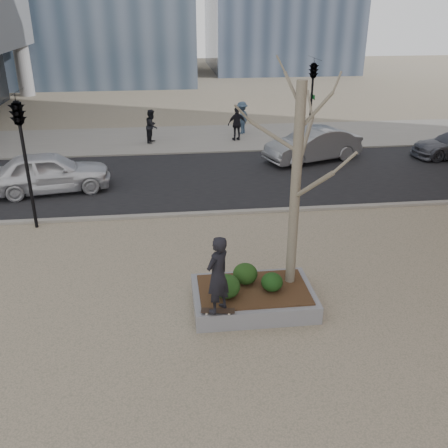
{
  "coord_description": "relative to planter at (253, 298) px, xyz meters",
  "views": [
    {
      "loc": [
        -0.99,
        -10.51,
        7.04
      ],
      "look_at": [
        0.5,
        2.0,
        1.4
      ],
      "focal_mm": 40.0,
      "sensor_mm": 36.0,
      "label": 1
    }
  ],
  "objects": [
    {
      "name": "sycamore_tree",
      "position": [
        1.0,
        0.3,
        3.56
      ],
      "size": [
        2.8,
        2.8,
        6.6
      ],
      "primitive_type": null,
      "color": "gray",
      "rests_on": "planter_mulch"
    },
    {
      "name": "pedestrian_a",
      "position": [
        -2.69,
        16.33,
        0.68
      ],
      "size": [
        0.9,
        1.02,
        1.77
      ],
      "primitive_type": "imported",
      "rotation": [
        0.0,
        0.0,
        1.27
      ],
      "color": "black",
      "rests_on": "far_sidewalk"
    },
    {
      "name": "shrub_middle",
      "position": [
        -0.16,
        0.32,
        0.53
      ],
      "size": [
        0.62,
        0.62,
        0.53
      ],
      "primitive_type": "ellipsoid",
      "color": "#1A3611",
      "rests_on": "planter_mulch"
    },
    {
      "name": "skateboarder",
      "position": [
        -0.98,
        -0.88,
        1.24
      ],
      "size": [
        0.8,
        0.8,
        1.87
      ],
      "primitive_type": "imported",
      "rotation": [
        0.0,
        0.0,
        3.92
      ],
      "color": "black",
      "rests_on": "skateboard"
    },
    {
      "name": "shrub_right",
      "position": [
        0.44,
        -0.11,
        0.49
      ],
      "size": [
        0.54,
        0.54,
        0.46
      ],
      "primitive_type": "ellipsoid",
      "color": "#163A12",
      "rests_on": "planter_mulch"
    },
    {
      "name": "planter",
      "position": [
        0.0,
        0.0,
        0.0
      ],
      "size": [
        3.0,
        2.0,
        0.45
      ],
      "primitive_type": "cube",
      "color": "gray",
      "rests_on": "ground"
    },
    {
      "name": "ground",
      "position": [
        -1.0,
        0.0,
        -0.23
      ],
      "size": [
        120.0,
        120.0,
        0.0
      ],
      "primitive_type": "plane",
      "color": "tan",
      "rests_on": "ground"
    },
    {
      "name": "far_sidewalk",
      "position": [
        -1.0,
        17.0,
        -0.21
      ],
      "size": [
        60.0,
        6.0,
        0.02
      ],
      "primitive_type": "cube",
      "color": "gray",
      "rests_on": "ground"
    },
    {
      "name": "pedestrian_b",
      "position": [
        2.4,
        17.74,
        0.71
      ],
      "size": [
        1.27,
        1.34,
        1.82
      ],
      "primitive_type": "imported",
      "rotation": [
        0.0,
        0.0,
        4.03
      ],
      "color": "#3A5069",
      "rests_on": "far_sidewalk"
    },
    {
      "name": "street",
      "position": [
        -1.0,
        10.0,
        -0.21
      ],
      "size": [
        60.0,
        8.0,
        0.02
      ],
      "primitive_type": "cube",
      "color": "black",
      "rests_on": "ground"
    },
    {
      "name": "planter_mulch",
      "position": [
        0.0,
        0.0,
        0.25
      ],
      "size": [
        2.7,
        1.7,
        0.04
      ],
      "primitive_type": "cube",
      "color": "#382314",
      "rests_on": "planter"
    },
    {
      "name": "police_car",
      "position": [
        -6.67,
        9.13,
        0.6
      ],
      "size": [
        4.98,
        2.66,
        1.61
      ],
      "primitive_type": "imported",
      "rotation": [
        0.0,
        0.0,
        1.74
      ],
      "color": "silver",
      "rests_on": "street"
    },
    {
      "name": "traffic_light_far",
      "position": [
        5.5,
        14.6,
        2.02
      ],
      "size": [
        0.6,
        2.48,
        4.5
      ],
      "primitive_type": null,
      "color": "black",
      "rests_on": "ground"
    },
    {
      "name": "shrub_left",
      "position": [
        -0.71,
        -0.27,
        0.55
      ],
      "size": [
        0.67,
        0.67,
        0.57
      ],
      "primitive_type": "ellipsoid",
      "color": "#143F16",
      "rests_on": "planter_mulch"
    },
    {
      "name": "pedestrian_c",
      "position": [
        1.91,
        16.25,
        0.7
      ],
      "size": [
        1.13,
        0.68,
        1.8
      ],
      "primitive_type": "imported",
      "rotation": [
        0.0,
        0.0,
        3.39
      ],
      "color": "black",
      "rests_on": "far_sidewalk"
    },
    {
      "name": "skateboard",
      "position": [
        -0.98,
        -0.88,
        0.26
      ],
      "size": [
        0.8,
        0.31,
        0.08
      ],
      "primitive_type": null,
      "rotation": [
        0.0,
        0.0,
        -0.14
      ],
      "color": "black",
      "rests_on": "planter"
    },
    {
      "name": "traffic_light_near",
      "position": [
        -6.5,
        5.6,
        2.02
      ],
      "size": [
        0.6,
        2.48,
        4.5
      ],
      "primitive_type": null,
      "color": "black",
      "rests_on": "ground"
    },
    {
      "name": "car_silver",
      "position": [
        4.95,
        12.01,
        0.57
      ],
      "size": [
        4.95,
        3.03,
        1.54
      ],
      "primitive_type": "imported",
      "rotation": [
        0.0,
        0.0,
        5.04
      ],
      "color": "gray",
      "rests_on": "street"
    }
  ]
}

